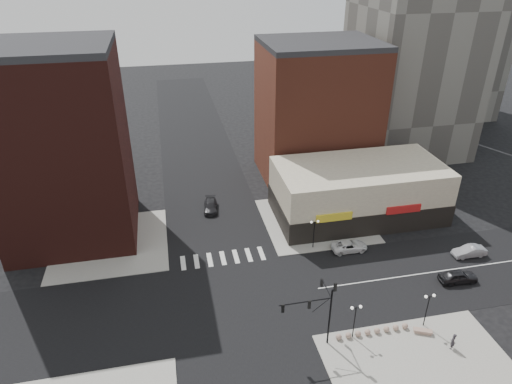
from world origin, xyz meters
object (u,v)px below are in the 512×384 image
object	(u,v)px
street_lamp_se_b	(429,302)
stone_bench	(423,331)
street_lamp_ne	(314,227)
street_lamp_se_a	(355,314)
dark_sedan_north	(211,206)
dark_sedan_east	(458,276)
silver_sedan	(469,251)
white_suv	(349,246)
pedestrian	(453,341)
traffic_signal	(320,305)

from	to	relation	value
street_lamp_se_b	stone_bench	xyz separation A→B (m)	(-0.68, -1.00, -2.93)
street_lamp_ne	stone_bench	size ratio (longest dim) A/B	2.11
street_lamp_ne	street_lamp_se_a	bearing A→B (deg)	-93.58
dark_sedan_north	stone_bench	bearing A→B (deg)	-51.13
street_lamp_se_a	street_lamp_ne	size ratio (longest dim) A/B	1.00
street_lamp_se_a	dark_sedan_east	size ratio (longest dim) A/B	0.91
street_lamp_se_a	silver_sedan	world-z (taller)	street_lamp_se_a
white_suv	street_lamp_se_b	bearing A→B (deg)	-170.02
white_suv	dark_sedan_north	bearing A→B (deg)	49.80
street_lamp_se_b	dark_sedan_north	bearing A→B (deg)	123.73
street_lamp_se_b	pedestrian	size ratio (longest dim) A/B	2.25
traffic_signal	street_lamp_ne	bearing A→B (deg)	73.25
street_lamp_se_b	dark_sedan_east	bearing A→B (deg)	36.78
white_suv	dark_sedan_north	world-z (taller)	dark_sedan_north
street_lamp_se_a	stone_bench	world-z (taller)	street_lamp_se_a
white_suv	dark_sedan_east	bearing A→B (deg)	-129.99
street_lamp_se_a	street_lamp_ne	xyz separation A→B (m)	(1.00, 16.00, 0.00)
street_lamp_se_b	street_lamp_ne	xyz separation A→B (m)	(-7.00, 16.00, 0.00)
traffic_signal	pedestrian	size ratio (longest dim) A/B	4.20
street_lamp_se_a	white_suv	size ratio (longest dim) A/B	0.87
white_suv	silver_sedan	distance (m)	15.36
silver_sedan	dark_sedan_north	size ratio (longest dim) A/B	0.91
traffic_signal	street_lamp_se_a	bearing A→B (deg)	-2.57
traffic_signal	silver_sedan	world-z (taller)	traffic_signal
street_lamp_se_b	dark_sedan_east	world-z (taller)	street_lamp_se_b
silver_sedan	pedestrian	distance (m)	17.57
street_lamp_se_a	silver_sedan	distance (m)	22.78
pedestrian	stone_bench	size ratio (longest dim) A/B	0.94
white_suv	street_lamp_ne	bearing A→B (deg)	71.81
street_lamp_ne	silver_sedan	distance (m)	20.28
traffic_signal	street_lamp_se_a	world-z (taller)	traffic_signal
stone_bench	street_lamp_ne	bearing A→B (deg)	134.98
dark_sedan_east	pedestrian	xyz separation A→B (m)	(-6.70, -9.25, 0.26)
white_suv	stone_bench	distance (m)	15.61
street_lamp_se_b	street_lamp_ne	distance (m)	17.46
traffic_signal	dark_sedan_east	bearing A→B (deg)	16.11
dark_sedan_east	silver_sedan	xyz separation A→B (m)	(4.46, 4.32, -0.07)
street_lamp_se_a	white_suv	bearing A→B (deg)	69.20
pedestrian	stone_bench	bearing A→B (deg)	-96.93
dark_sedan_east	stone_bench	bearing A→B (deg)	132.00
street_lamp_se_b	silver_sedan	world-z (taller)	street_lamp_se_b
dark_sedan_east	street_lamp_se_a	bearing A→B (deg)	113.36
pedestrian	street_lamp_se_a	bearing A→B (deg)	-63.49
dark_sedan_east	street_lamp_se_b	bearing A→B (deg)	129.91
white_suv	dark_sedan_east	world-z (taller)	dark_sedan_east
street_lamp_se_a	street_lamp_se_b	distance (m)	8.00
white_suv	street_lamp_se_a	bearing A→B (deg)	159.43
street_lamp_se_a	white_suv	distance (m)	15.73
street_lamp_ne	dark_sedan_north	size ratio (longest dim) A/B	0.87
street_lamp_se_b	pedestrian	bearing A→B (deg)	-72.50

